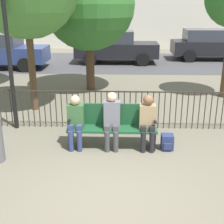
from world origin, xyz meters
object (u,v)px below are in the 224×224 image
Objects in this scene: backpack at (167,142)px; seated_person_2 at (148,119)px; park_bench at (112,124)px; lamp_post at (5,22)px; seated_person_0 at (76,119)px; tree_3 at (89,4)px; parked_car_2 at (115,46)px; parked_car_1 at (210,44)px; seated_person_1 at (112,118)px; parked_car_0 at (0,50)px.

seated_person_2 is at bearing 178.15° from backpack.
park_bench is 0.49× the size of lamp_post.
backpack is at bearing -0.36° from seated_person_0.
seated_person_2 is 0.67m from backpack.
tree_3 is 5.78m from parked_car_2.
lamp_post reaches higher than parked_car_2.
parked_car_1 is 5.23m from parked_car_2.
parked_car_1 reaches higher than seated_person_0.
lamp_post is at bearing 161.40° from seated_person_2.
tree_3 is at bearing 92.01° from seated_person_0.
park_bench reaches higher than backpack.
seated_person_1 is at bearing 179.82° from seated_person_2.
parked_car_2 is at bearing 16.75° from parked_car_0.
seated_person_1 is 0.29× the size of parked_car_1.
parked_car_0 is (-4.63, 3.75, -2.05)m from tree_3.
parked_car_1 reaches higher than park_bench.
lamp_post is at bearing -103.77° from parked_car_2.
seated_person_2 is at bearing -18.60° from lamp_post.
parked_car_1 is at bearing 66.30° from seated_person_1.
park_bench is 0.45× the size of parked_car_0.
parked_car_0 is at bearing 112.95° from lamp_post.
backpack is at bearing -108.44° from parked_car_1.
seated_person_0 is 0.30× the size of lamp_post.
backpack is (1.18, -0.02, -0.52)m from seated_person_1.
parked_car_1 is (7.32, 10.12, -1.69)m from lamp_post.
parked_car_1 is at bearing 12.20° from parked_car_2.
park_bench is 1.23m from backpack.
parked_car_2 is at bearing 95.36° from seated_person_2.
parked_car_1 reaches higher than seated_person_2.
parked_car_2 is (-0.20, 9.95, 0.34)m from park_bench.
backpack is 5.86m from tree_3.
backpack is 10.21m from parked_car_2.
parked_car_0 is at bearing 140.97° from tree_3.
tree_3 is at bearing 109.45° from seated_person_2.
tree_3 reaches higher than backpack.
tree_3 is at bearing -97.67° from parked_car_2.
parked_car_1 is (4.91, 11.18, 0.16)m from seated_person_1.
parked_car_1 is at bearing 71.56° from backpack.
seated_person_2 is at bearing -84.64° from parked_car_2.
lamp_post is (-3.58, 1.08, 2.37)m from backpack.
seated_person_2 is 0.27× the size of tree_3.
seated_person_1 reaches higher than backpack.
park_bench is 12.10m from parked_car_1.
seated_person_2 is 3.82m from lamp_post.
seated_person_1 is at bearing -56.78° from parked_car_0.
parked_car_2 is (-0.20, 10.08, 0.16)m from seated_person_1.
parked_car_0 reaches higher than backpack.
parked_car_1 reaches higher than seated_person_1.
seated_person_0 is at bearing -60.52° from parked_car_0.
seated_person_1 is 3.77× the size of backpack.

